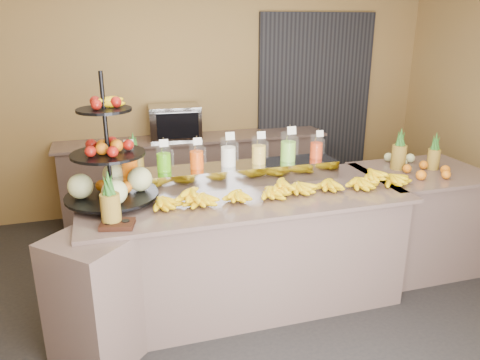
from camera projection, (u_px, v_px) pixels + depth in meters
name	position (u px, v px, depth m)	size (l,w,h in m)	color
ground	(256.00, 319.00, 3.64)	(6.00, 6.00, 0.00)	black
room_envelope	(249.00, 63.00, 3.80)	(6.04, 5.02, 2.82)	olive
buffet_counter	(232.00, 252.00, 3.69)	(2.75, 1.25, 0.93)	gray
right_counter	(417.00, 219.00, 4.31)	(1.08, 0.88, 0.93)	gray
back_ledge	(196.00, 175.00, 5.53)	(3.10, 0.55, 0.93)	gray
pitcher_tray	(228.00, 174.00, 3.82)	(1.85, 0.30, 0.15)	gray
juice_pitcher_orange_a	(130.00, 162.00, 3.56)	(0.12, 0.13, 0.30)	silver
juice_pitcher_green	(164.00, 160.00, 3.63)	(0.12, 0.12, 0.28)	silver
juice_pitcher_orange_b	(197.00, 157.00, 3.70)	(0.11, 0.12, 0.27)	silver
juice_pitcher_milk	(228.00, 154.00, 3.77)	(0.13, 0.13, 0.30)	silver
juice_pitcher_lemon	(259.00, 152.00, 3.84)	(0.12, 0.12, 0.29)	silver
juice_pitcher_lime	(288.00, 148.00, 3.91)	(0.13, 0.13, 0.32)	silver
juice_pitcher_orange_c	(316.00, 148.00, 3.98)	(0.11, 0.11, 0.26)	silver
banana_heap	(284.00, 185.00, 3.59)	(2.11, 0.19, 0.17)	yellow
fruit_stand	(116.00, 171.00, 3.38)	(0.84, 0.84, 0.95)	black
condiment_caddy	(117.00, 224.00, 3.03)	(0.21, 0.16, 0.03)	black
pineapple_left_a	(110.00, 206.00, 3.01)	(0.13, 0.13, 0.38)	brown
pineapple_left_b	(135.00, 165.00, 3.77)	(0.15, 0.15, 0.44)	brown
right_fruit_pile	(420.00, 164.00, 4.11)	(0.42, 0.40, 0.22)	brown
oven_warmer	(175.00, 122.00, 5.26)	(0.57, 0.40, 0.38)	gray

